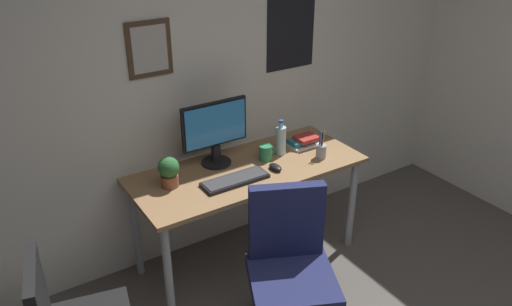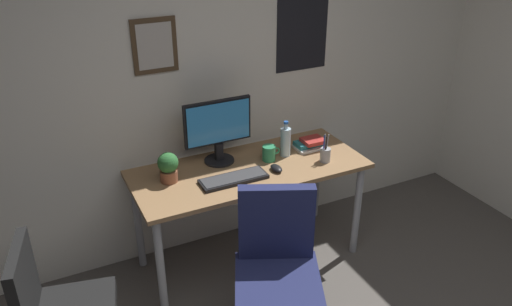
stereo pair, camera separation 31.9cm
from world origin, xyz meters
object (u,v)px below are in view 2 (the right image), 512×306
Objects in this scene: monitor at (218,129)px; computer_mouse at (276,168)px; water_bottle at (285,141)px; book_stack_left at (311,144)px; office_chair at (277,265)px; potted_plant at (168,166)px; pen_cup at (325,154)px; coffee_mug_near at (269,153)px; keyboard at (234,179)px.

monitor reaches higher than computer_mouse.
monitor is 0.48m from water_bottle.
office_chair is at bearing -130.96° from book_stack_left.
monitor is 0.46m from computer_mouse.
monitor is at bearing 134.36° from computer_mouse.
water_bottle is 0.82m from potted_plant.
water_bottle is 1.26× the size of pen_cup.
office_chair is 4.45× the size of book_stack_left.
potted_plant is at bearing 113.93° from office_chair.
office_chair is 2.07× the size of monitor.
potted_plant is (-0.38, -0.11, -0.13)m from monitor.
potted_plant is (-0.82, 0.01, -0.00)m from water_bottle.
coffee_mug_near is (0.34, 0.76, 0.27)m from office_chair.
computer_mouse is (0.28, -0.29, -0.22)m from monitor.
book_stack_left is (0.35, 0.04, -0.02)m from coffee_mug_near.
office_chair is 0.65m from keyboard.
pen_cup reaches higher than keyboard.
computer_mouse is at bearing -45.64° from monitor.
computer_mouse is at bearing -100.08° from coffee_mug_near.
computer_mouse is at bearing -14.97° from potted_plant.
monitor is at bearing 156.52° from coffee_mug_near.
keyboard is (-0.02, -0.28, -0.23)m from monitor.
pen_cup is 0.94× the size of book_stack_left.
water_bottle is 1.29× the size of potted_plant.
monitor reaches higher than potted_plant.
monitor is at bearing 16.09° from potted_plant.
keyboard is 0.70m from book_stack_left.
book_stack_left is (1.04, 0.01, -0.07)m from potted_plant.
water_bottle is at bearing -174.66° from book_stack_left.
pen_cup is at bearing -45.21° from water_bottle.
book_stack_left is at bearing 15.22° from keyboard.
monitor is 3.62× the size of coffee_mug_near.
monitor is at bearing 87.79° from office_chair.
book_stack_left is at bearing 84.77° from pen_cup.
office_chair is 2.21× the size of keyboard.
pen_cup is (0.66, -0.03, 0.04)m from keyboard.
keyboard is 3.39× the size of coffee_mug_near.
office_chair is 3.76× the size of water_bottle.
monitor is 4.18× the size of computer_mouse.
pen_cup is (0.64, -0.32, -0.19)m from monitor.
computer_mouse is 0.36m from pen_cup.
monitor is 0.42m from potted_plant.
keyboard is at bearing -160.41° from water_bottle.
water_bottle reaches higher than computer_mouse.
water_bottle is 1.18× the size of book_stack_left.
pen_cup is at bearing -11.39° from potted_plant.
keyboard is at bearing 88.51° from office_chair.
monitor reaches higher than water_bottle.
coffee_mug_near reaches higher than computer_mouse.
water_bottle is 0.28m from pen_cup.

